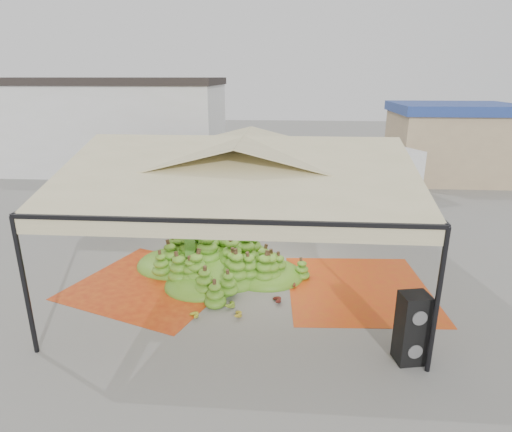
# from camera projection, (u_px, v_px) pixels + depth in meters

# --- Properties ---
(ground) EXTENTS (90.00, 90.00, 0.00)m
(ground) POSITION_uv_depth(u_px,v_px,m) (245.00, 274.00, 12.48)
(ground) COLOR slate
(ground) RESTS_ON ground
(canopy_tent) EXTENTS (8.10, 8.10, 4.00)m
(canopy_tent) POSITION_uv_depth(u_px,v_px,m) (244.00, 162.00, 11.45)
(canopy_tent) COLOR black
(canopy_tent) RESTS_ON ground
(building_white) EXTENTS (14.30, 6.30, 5.40)m
(building_white) POSITION_uv_depth(u_px,v_px,m) (103.00, 125.00, 25.62)
(building_white) COLOR silver
(building_white) RESTS_ON ground
(building_tan) EXTENTS (6.30, 5.30, 4.10)m
(building_tan) POSITION_uv_depth(u_px,v_px,m) (450.00, 141.00, 23.42)
(building_tan) COLOR tan
(building_tan) RESTS_ON ground
(tarp_left) EXTENTS (5.01, 4.90, 0.01)m
(tarp_left) POSITION_uv_depth(u_px,v_px,m) (154.00, 283.00, 11.91)
(tarp_left) COLOR #C95212
(tarp_left) RESTS_ON ground
(tarp_right) EXTENTS (3.94, 4.12, 0.01)m
(tarp_right) POSITION_uv_depth(u_px,v_px,m) (358.00, 288.00, 11.66)
(tarp_right) COLOR red
(tarp_right) RESTS_ON ground
(banana_heap) EXTENTS (5.53, 4.65, 1.13)m
(banana_heap) POSITION_uv_depth(u_px,v_px,m) (221.00, 254.00, 12.48)
(banana_heap) COLOR #387919
(banana_heap) RESTS_ON ground
(hand_yellow_a) EXTENTS (0.48, 0.40, 0.21)m
(hand_yellow_a) POSITION_uv_depth(u_px,v_px,m) (234.00, 313.00, 10.24)
(hand_yellow_a) COLOR #B38923
(hand_yellow_a) RESTS_ON ground
(hand_yellow_b) EXTENTS (0.57, 0.55, 0.20)m
(hand_yellow_b) POSITION_uv_depth(u_px,v_px,m) (191.00, 315.00, 10.16)
(hand_yellow_b) COLOR gold
(hand_yellow_b) RESTS_ON ground
(hand_red_a) EXTENTS (0.56, 0.50, 0.22)m
(hand_red_a) POSITION_uv_depth(u_px,v_px,m) (274.00, 299.00, 10.87)
(hand_red_a) COLOR #591814
(hand_red_a) RESTS_ON ground
(hand_red_b) EXTENTS (0.51, 0.48, 0.18)m
(hand_red_b) POSITION_uv_depth(u_px,v_px,m) (290.00, 285.00, 11.66)
(hand_red_b) COLOR #603116
(hand_red_b) RESTS_ON ground
(hand_green) EXTENTS (0.58, 0.51, 0.23)m
(hand_green) POSITION_uv_depth(u_px,v_px,m) (227.00, 303.00, 10.68)
(hand_green) COLOR #487017
(hand_green) RESTS_ON ground
(hanging_bunches) EXTENTS (4.74, 0.24, 0.20)m
(hanging_bunches) POSITION_uv_depth(u_px,v_px,m) (310.00, 187.00, 11.69)
(hanging_bunches) COLOR #3D7819
(hanging_bunches) RESTS_ON ground
(speaker_stack) EXTENTS (0.63, 0.57, 1.50)m
(speaker_stack) POSITION_uv_depth(u_px,v_px,m) (412.00, 328.00, 8.47)
(speaker_stack) COLOR black
(speaker_stack) RESTS_ON ground
(banana_leaves) EXTENTS (0.96, 1.36, 3.70)m
(banana_leaves) POSITION_uv_depth(u_px,v_px,m) (193.00, 276.00, 12.37)
(banana_leaves) COLOR #36691C
(banana_leaves) RESTS_ON ground
(vendor) EXTENTS (0.64, 0.55, 1.48)m
(vendor) POSITION_uv_depth(u_px,v_px,m) (292.00, 215.00, 15.37)
(vendor) COLOR gray
(vendor) RESTS_ON ground
(truck_left) EXTENTS (7.73, 4.38, 2.52)m
(truck_left) POSITION_uv_depth(u_px,v_px,m) (188.00, 166.00, 19.61)
(truck_left) COLOR #522A1B
(truck_left) RESTS_ON ground
(truck_right) EXTENTS (6.78, 4.67, 2.21)m
(truck_right) POSITION_uv_depth(u_px,v_px,m) (357.00, 170.00, 19.64)
(truck_right) COLOR #4C2F19
(truck_right) RESTS_ON ground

